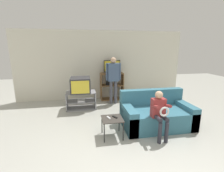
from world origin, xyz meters
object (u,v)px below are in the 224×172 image
object	(u,v)px
remote_control_black	(115,117)
remote_control_white	(109,118)
person_seated_child	(160,111)
tv_stand	(81,100)
snack_table	(112,121)
person_standing_adult	(113,76)
media_shelf	(112,86)
couch	(156,115)
television_flat	(112,67)
television_main	(80,85)

from	to	relation	value
remote_control_black	remote_control_white	world-z (taller)	same
person_seated_child	tv_stand	bearing A→B (deg)	128.29
snack_table	person_standing_adult	world-z (taller)	person_standing_adult
media_shelf	remote_control_white	xyz separation A→B (m)	(-0.55, -2.69, -0.08)
tv_stand	remote_control_white	distance (m)	2.00
media_shelf	couch	bearing A→B (deg)	-73.05
tv_stand	snack_table	world-z (taller)	tv_stand
television_flat	couch	size ratio (longest dim) A/B	0.36
person_standing_adult	remote_control_white	bearing A→B (deg)	-103.22
media_shelf	television_flat	distance (m)	0.73
television_main	remote_control_white	distance (m)	2.01
media_shelf	person_seated_child	bearing A→B (deg)	-79.82
television_flat	person_seated_child	size ratio (longest dim) A/B	0.59
person_standing_adult	remote_control_black	bearing A→B (deg)	-99.79
tv_stand	television_main	xyz separation A→B (m)	(-0.00, -0.02, 0.52)
tv_stand	television_main	world-z (taller)	television_main
remote_control_black	person_standing_adult	world-z (taller)	person_standing_adult
media_shelf	snack_table	xyz separation A→B (m)	(-0.48, -2.72, -0.14)
remote_control_white	couch	size ratio (longest dim) A/B	0.08
media_shelf	couch	xyz separation A→B (m)	(0.73, -2.38, -0.23)
television_main	couch	bearing A→B (deg)	-39.67
remote_control_black	person_standing_adult	xyz separation A→B (m)	(0.38, 2.19, 0.55)
couch	tv_stand	bearing A→B (deg)	139.96
tv_stand	person_seated_child	xyz separation A→B (m)	(1.69, -2.14, 0.35)
media_shelf	couch	size ratio (longest dim) A/B	0.60
television_flat	media_shelf	bearing A→B (deg)	-116.81
snack_table	television_flat	bearing A→B (deg)	79.84
television_main	person_seated_child	xyz separation A→B (m)	(1.70, -2.13, -0.17)
snack_table	remote_control_black	distance (m)	0.10
tv_stand	person_standing_adult	xyz separation A→B (m)	(1.13, 0.30, 0.73)
snack_table	couch	world-z (taller)	couch
snack_table	remote_control_white	bearing A→B (deg)	160.48
remote_control_black	person_standing_adult	size ratio (longest dim) A/B	0.09
couch	person_standing_adult	xyz separation A→B (m)	(-0.76, 1.89, 0.70)
television_main	television_flat	distance (m)	1.52
television_main	couch	distance (m)	2.51
remote_control_black	person_seated_child	world-z (taller)	person_seated_child
tv_stand	television_flat	bearing A→B (deg)	34.77
television_main	remote_control_black	bearing A→B (deg)	-67.92
remote_control_white	person_standing_adult	distance (m)	2.33
television_main	person_standing_adult	world-z (taller)	person_standing_adult
tv_stand	couch	world-z (taller)	couch
person_seated_child	remote_control_black	bearing A→B (deg)	164.68
tv_stand	television_flat	size ratio (longest dim) A/B	1.53
television_main	tv_stand	bearing A→B (deg)	77.85
tv_stand	snack_table	bearing A→B (deg)	-70.35
remote_control_white	television_main	bearing A→B (deg)	90.42
television_main	remote_control_black	distance (m)	2.05
tv_stand	media_shelf	xyz separation A→B (m)	(1.16, 0.79, 0.25)
remote_control_white	person_standing_adult	world-z (taller)	person_standing_adult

